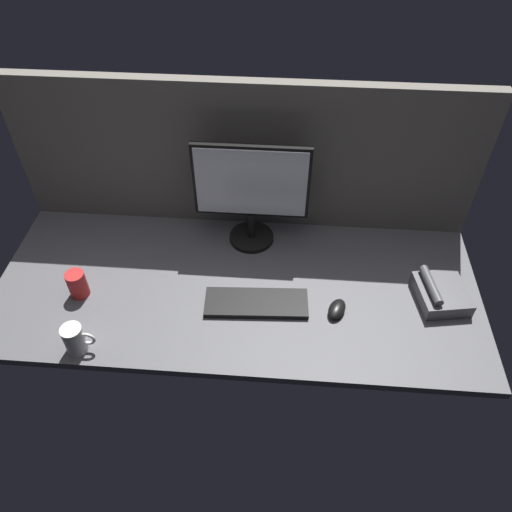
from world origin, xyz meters
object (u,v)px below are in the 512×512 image
Objects in this scene: desk_phone at (440,293)px; mouse at (337,309)px; keyboard at (256,303)px; mug_ceramic_white at (75,339)px; mug_red_plastic at (77,284)px; monitor at (251,190)px.

mouse is at bearing -166.49° from desk_phone.
keyboard is 66.52cm from desk_phone.
keyboard is at bearing 22.11° from mug_ceramic_white.
mug_red_plastic is 131.27cm from desk_phone.
mug_ceramic_white is 1.03× the size of mug_red_plastic.
monitor reaches higher than mouse.
desk_phone reaches higher than mouse.
mug_red_plastic is at bearing -149.82° from monitor.
mug_ceramic_white reaches higher than desk_phone.
mouse is 38.38cm from desk_phone.
mug_ceramic_white is (-86.39, -22.30, 3.73)cm from mouse.
mouse is at bearing 14.48° from mug_ceramic_white.
mouse is at bearing -0.92° from mug_red_plastic.
monitor reaches higher than keyboard.
keyboard is 3.55× the size of mug_red_plastic.
monitor is at bearing 48.03° from mug_ceramic_white.
monitor is at bearing 154.13° from mouse.
desk_phone is at bearing 35.26° from mouse.
monitor is 72.41cm from mug_red_plastic.
desk_phone is (131.04, 7.45, -2.03)cm from mug_red_plastic.
mug_ceramic_white is at bearing -161.01° from keyboard.
mug_ceramic_white is 24.92cm from mug_red_plastic.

